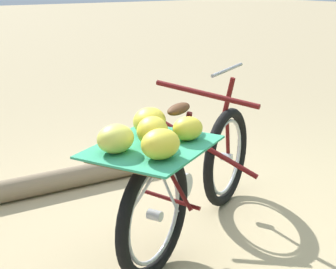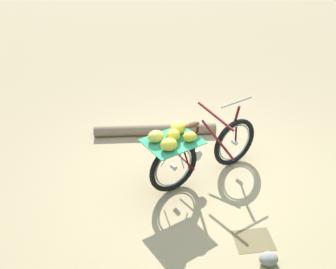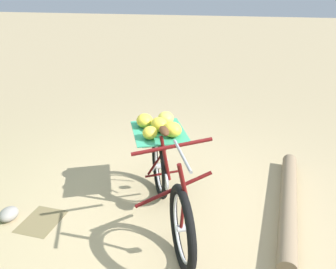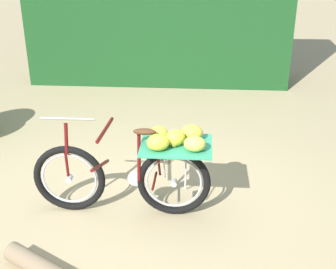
# 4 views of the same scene
# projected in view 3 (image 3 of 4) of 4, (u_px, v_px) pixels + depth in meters

# --- Properties ---
(ground_plane) EXTENTS (60.00, 60.00, 0.00)m
(ground_plane) POSITION_uv_depth(u_px,v_px,m) (157.00, 216.00, 3.37)
(ground_plane) COLOR tan
(bicycle) EXTENTS (1.72, 1.06, 1.03)m
(bicycle) POSITION_uv_depth(u_px,v_px,m) (166.00, 172.00, 3.20)
(bicycle) COLOR black
(bicycle) RESTS_ON ground_plane
(fallen_log) EXTENTS (1.98, 0.32, 0.17)m
(fallen_log) POSITION_uv_depth(u_px,v_px,m) (289.00, 202.00, 3.46)
(fallen_log) COLOR #7F6B51
(fallen_log) RESTS_ON ground_plane
(path_stone) EXTENTS (0.21, 0.17, 0.13)m
(path_stone) POSITION_uv_depth(u_px,v_px,m) (9.00, 214.00, 3.30)
(path_stone) COLOR gray
(path_stone) RESTS_ON ground_plane
(leaf_litter_patch) EXTENTS (0.44, 0.36, 0.01)m
(leaf_litter_patch) POSITION_uv_depth(u_px,v_px,m) (41.00, 221.00, 3.29)
(leaf_litter_patch) COLOR olive
(leaf_litter_patch) RESTS_ON ground_plane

